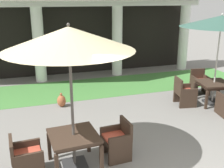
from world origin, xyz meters
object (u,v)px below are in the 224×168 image
object	(u,v)px
patio_chair_near_foreground_west	(184,93)
terracotta_urn	(61,101)
patio_chair_mid_left_west	(26,158)
patio_umbrella_near_foreground	(221,22)
patio_table_near_foreground	(214,85)
patio_umbrella_mid_left	(69,40)
patio_chair_mid_left_east	(117,140)
patio_chair_near_foreground_north	(200,83)
patio_table_mid_left	(74,139)

from	to	relation	value
patio_chair_near_foreground_west	terracotta_urn	world-z (taller)	patio_chair_near_foreground_west
terracotta_urn	patio_chair_mid_left_west	bearing A→B (deg)	-108.57
patio_umbrella_near_foreground	terracotta_urn	distance (m)	5.46
patio_table_near_foreground	patio_chair_near_foreground_west	size ratio (longest dim) A/B	1.21
patio_chair_near_foreground_west	terracotta_urn	xyz separation A→B (m)	(-3.76, 1.05, -0.21)
patio_umbrella_near_foreground	patio_umbrella_mid_left	bearing A→B (deg)	-156.96
patio_table_near_foreground	terracotta_urn	bearing A→B (deg)	165.63
patio_umbrella_near_foreground	patio_chair_mid_left_east	world-z (taller)	patio_umbrella_near_foreground
patio_chair_near_foreground_north	patio_umbrella_mid_left	xyz separation A→B (m)	(-5.10, -3.07, 2.21)
patio_chair_near_foreground_north	patio_chair_mid_left_west	world-z (taller)	patio_chair_near_foreground_north
patio_umbrella_near_foreground	patio_chair_mid_left_east	bearing A→B (deg)	-152.97
patio_table_near_foreground	patio_umbrella_mid_left	xyz separation A→B (m)	(-4.93, -2.10, 1.99)
patio_table_mid_left	patio_chair_near_foreground_west	bearing A→B (deg)	29.80
patio_table_mid_left	patio_table_near_foreground	bearing A→B (deg)	23.04
patio_chair_near_foreground_west	patio_table_mid_left	bearing A→B (deg)	-50.44
patio_umbrella_mid_left	patio_chair_mid_left_west	bearing A→B (deg)	-176.28
patio_table_near_foreground	patio_umbrella_mid_left	bearing A→B (deg)	-156.96
terracotta_urn	patio_table_near_foreground	bearing A→B (deg)	-14.37
patio_table_near_foreground	patio_chair_near_foreground_west	world-z (taller)	patio_chair_near_foreground_west
patio_umbrella_mid_left	terracotta_urn	distance (m)	4.10
patio_umbrella_mid_left	patio_chair_mid_left_west	xyz separation A→B (m)	(-0.94, -0.06, -2.20)
patio_table_near_foreground	patio_umbrella_near_foreground	world-z (taller)	patio_umbrella_near_foreground
patio_chair_near_foreground_west	terracotta_urn	distance (m)	3.91
patio_chair_mid_left_east	patio_umbrella_mid_left	bearing A→B (deg)	90.00
patio_chair_near_foreground_west	patio_umbrella_mid_left	distance (m)	5.06
patio_table_mid_left	patio_chair_mid_left_east	distance (m)	0.97
terracotta_urn	patio_umbrella_near_foreground	bearing A→B (deg)	-14.37
patio_umbrella_mid_left	terracotta_urn	xyz separation A→B (m)	(0.19, 3.31, -2.41)
patio_umbrella_near_foreground	patio_chair_mid_left_west	size ratio (longest dim) A/B	3.40
patio_umbrella_near_foreground	patio_chair_mid_left_west	xyz separation A→B (m)	(-5.87, -2.16, -2.21)
patio_chair_near_foreground_north	patio_chair_near_foreground_west	bearing A→B (deg)	44.79
patio_chair_near_foreground_west	patio_chair_mid_left_east	size ratio (longest dim) A/B	1.07
patio_table_mid_left	terracotta_urn	distance (m)	3.35
patio_table_mid_left	terracotta_urn	world-z (taller)	patio_table_mid_left
patio_table_near_foreground	patio_umbrella_near_foreground	distance (m)	1.99
patio_umbrella_near_foreground	terracotta_urn	xyz separation A→B (m)	(-4.74, 1.21, -2.42)
patio_chair_near_foreground_north	patio_chair_mid_left_west	bearing A→B (deg)	37.14
patio_table_near_foreground	patio_table_mid_left	distance (m)	5.36
patio_umbrella_near_foreground	patio_chair_near_foreground_west	xyz separation A→B (m)	(-0.98, 0.17, -2.21)
patio_chair_near_foreground_north	patio_table_mid_left	distance (m)	5.96
patio_table_mid_left	terracotta_urn	size ratio (longest dim) A/B	2.17
patio_umbrella_near_foreground	patio_chair_mid_left_east	size ratio (longest dim) A/B	3.41
patio_table_mid_left	patio_chair_mid_left_west	world-z (taller)	patio_chair_mid_left_west
patio_umbrella_mid_left	terracotta_urn	size ratio (longest dim) A/B	6.31
patio_chair_near_foreground_west	patio_chair_mid_left_west	world-z (taller)	patio_chair_near_foreground_west
patio_umbrella_near_foreground	terracotta_urn	size ratio (longest dim) A/B	6.25
patio_chair_near_foreground_west	patio_chair_mid_left_west	bearing A→B (deg)	-54.83
patio_table_near_foreground	terracotta_urn	xyz separation A→B (m)	(-4.74, 1.21, -0.42)
terracotta_urn	patio_umbrella_mid_left	bearing A→B (deg)	-93.31
patio_chair_near_foreground_north	terracotta_urn	world-z (taller)	patio_chair_near_foreground_north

